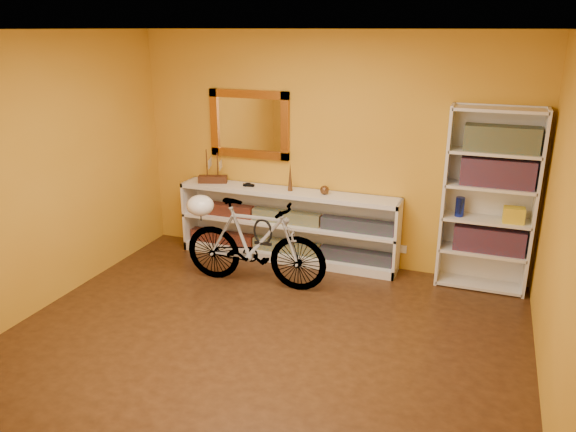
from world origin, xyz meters
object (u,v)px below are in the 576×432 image
(console_unit, at_px, (287,225))
(bicycle, at_px, (255,243))
(bookcase, at_px, (489,201))
(helmet, at_px, (200,205))

(console_unit, height_order, bicycle, bicycle)
(bookcase, relative_size, helmet, 6.49)
(helmet, bearing_deg, bicycle, 2.40)
(bookcase, distance_m, helmet, 2.97)
(bicycle, relative_size, helmet, 5.44)
(bookcase, relative_size, bicycle, 1.19)
(bicycle, height_order, helmet, bicycle)
(bicycle, bearing_deg, bookcase, -73.44)
(helmet, bearing_deg, console_unit, 48.11)
(console_unit, height_order, helmet, helmet)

